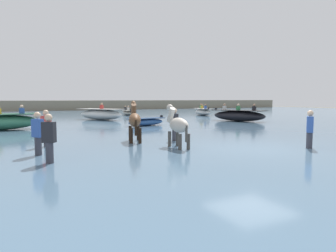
{
  "coord_description": "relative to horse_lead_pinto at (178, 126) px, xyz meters",
  "views": [
    {
      "loc": [
        -7.25,
        -8.06,
        2.01
      ],
      "look_at": [
        -1.2,
        3.93,
        0.84
      ],
      "focal_mm": 33.11,
      "sensor_mm": 36.0,
      "label": 1
    }
  ],
  "objects": [
    {
      "name": "water_surface",
      "position": [
        2.16,
        8.73,
        -0.91
      ],
      "size": [
        90.0,
        90.0,
        0.34
      ],
      "primitive_type": "cube",
      "color": "slate",
      "rests_on": "ground"
    },
    {
      "name": "boat_near_port",
      "position": [
        12.44,
        17.43,
        -0.38
      ],
      "size": [
        2.09,
        3.74,
        1.17
      ],
      "color": "silver",
      "rests_on": "water_surface"
    },
    {
      "name": "person_onlooker_left",
      "position": [
        -4.43,
        0.57,
        -0.21
      ],
      "size": [
        0.35,
        0.38,
        1.63
      ],
      "color": "#383842",
      "rests_on": "ground"
    },
    {
      "name": "boat_far_inshore",
      "position": [
        5.62,
        21.25,
        -0.48
      ],
      "size": [
        0.96,
        2.54,
        0.97
      ],
      "color": "#B2AD9E",
      "rests_on": "water_surface"
    },
    {
      "name": "person_spectator_far",
      "position": [
        0.76,
        1.66,
        -0.21
      ],
      "size": [
        0.24,
        0.34,
        1.63
      ],
      "color": "#383842",
      "rests_on": "ground"
    },
    {
      "name": "boat_mid_channel",
      "position": [
        1.3,
        15.38,
        -0.3
      ],
      "size": [
        3.52,
        4.32,
        1.36
      ],
      "color": "silver",
      "rests_on": "water_surface"
    },
    {
      "name": "far_shoreline",
      "position": [
        2.16,
        38.43,
        -0.18
      ],
      "size": [
        80.0,
        2.4,
        1.78
      ],
      "primitive_type": "cube",
      "color": "gray",
      "rests_on": "ground"
    },
    {
      "name": "ground_plane",
      "position": [
        2.16,
        -1.27,
        -1.07
      ],
      "size": [
        120.0,
        120.0,
        0.0
      ],
      "primitive_type": "plane",
      "color": "#666051"
    },
    {
      "name": "person_wading_close",
      "position": [
        -4.03,
        2.3,
        -0.21
      ],
      "size": [
        0.37,
        0.3,
        1.63
      ],
      "color": "#383842",
      "rests_on": "ground"
    },
    {
      "name": "boat_near_starboard",
      "position": [
        10.23,
        9.12,
        -0.31
      ],
      "size": [
        3.01,
        4.38,
        1.32
      ],
      "color": "black",
      "rests_on": "water_surface"
    },
    {
      "name": "person_wading_mid",
      "position": [
        -4.25,
        -0.8,
        -0.21
      ],
      "size": [
        0.38,
        0.34,
        1.63
      ],
      "color": "#383842",
      "rests_on": "ground"
    },
    {
      "name": "horse_trailing_bay",
      "position": [
        -0.79,
        2.1,
        0.07
      ],
      "size": [
        0.85,
        1.78,
        1.93
      ],
      "color": "brown",
      "rests_on": "ground"
    },
    {
      "name": "horse_lead_pinto",
      "position": [
        0.0,
        0.0,
        0.0
      ],
      "size": [
        0.53,
        1.67,
        1.82
      ],
      "color": "beige",
      "rests_on": "ground"
    },
    {
      "name": "person_onlooker_right",
      "position": [
        3.91,
        -2.17,
        -0.21
      ],
      "size": [
        0.37,
        0.36,
        1.63
      ],
      "color": "#383842",
      "rests_on": "ground"
    },
    {
      "name": "boat_far_offshore",
      "position": [
        2.42,
        8.61,
        -0.5
      ],
      "size": [
        2.72,
        1.4,
        0.62
      ],
      "color": "#28518E",
      "rests_on": "water_surface"
    }
  ]
}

